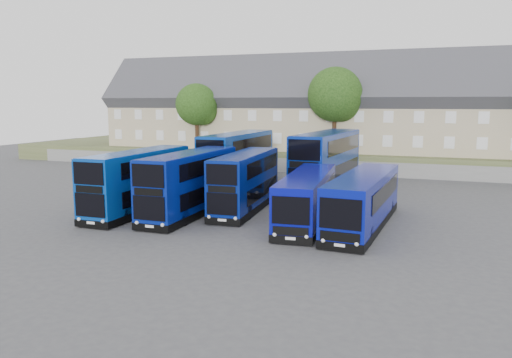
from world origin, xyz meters
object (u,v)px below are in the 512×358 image
object	(u,v)px
dd_front_mid	(190,185)
coach_east_a	(307,199)
dd_front_left	(138,182)
tree_west	(198,106)
tree_mid	(337,97)

from	to	relation	value
dd_front_mid	coach_east_a	distance (m)	7.91
dd_front_left	coach_east_a	bearing A→B (deg)	4.73
tree_west	tree_mid	distance (m)	16.04
dd_front_mid	tree_west	distance (m)	26.01
dd_front_left	tree_mid	size ratio (longest dim) A/B	1.14
coach_east_a	tree_mid	size ratio (longest dim) A/B	1.23
dd_front_left	dd_front_mid	xyz separation A→B (m)	(3.73, 0.43, -0.00)
dd_front_left	dd_front_mid	bearing A→B (deg)	6.22
coach_east_a	tree_mid	world-z (taller)	tree_mid
dd_front_left	tree_west	xyz separation A→B (m)	(-7.12, 23.53, 5.02)
tree_west	tree_mid	size ratio (longest dim) A/B	0.83
tree_west	dd_front_left	bearing A→B (deg)	-73.17
dd_front_left	dd_front_mid	size ratio (longest dim) A/B	1.00
tree_west	coach_east_a	bearing A→B (deg)	-50.22
dd_front_mid	dd_front_left	bearing A→B (deg)	-173.84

